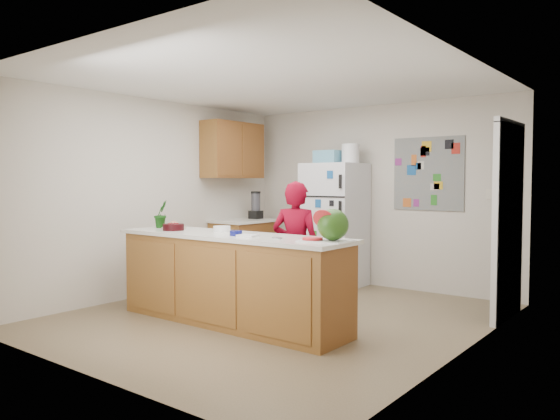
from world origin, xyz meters
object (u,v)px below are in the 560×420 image
Objects in this scene: person at (296,250)px; watermelon at (333,225)px; cherry_bowl at (173,227)px; refrigerator at (334,225)px.

person is 1.08m from watermelon.
watermelon is 1.98m from cherry_bowl.
refrigerator is at bearing 78.19° from cherry_bowl.
person is at bearing 31.47° from cherry_bowl.
person is (0.62, -1.77, -0.12)m from refrigerator.
person reaches higher than cherry_bowl.
refrigerator is 6.08× the size of watermelon.
person is 6.35× the size of cherry_bowl.
refrigerator reaches higher than cherry_bowl.
cherry_bowl is at bearing -101.81° from refrigerator.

